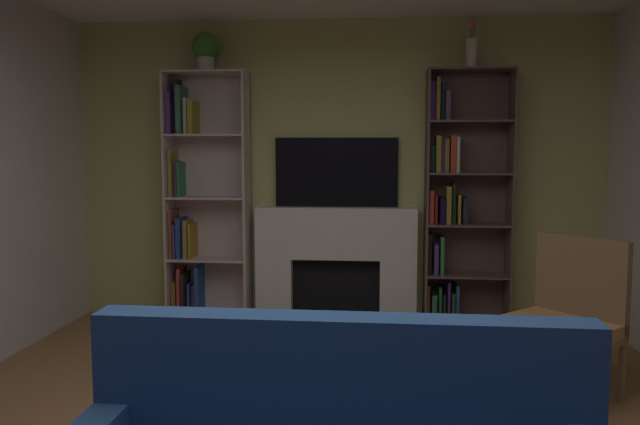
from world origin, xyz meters
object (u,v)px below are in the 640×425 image
bookshelf_right (457,201)px  potted_plant (206,49)px  armchair (562,318)px  tv (337,172)px  fireplace (336,262)px  vase_with_flowers (472,50)px  bookshelf_left (199,202)px

bookshelf_right → potted_plant: (-2.24, -0.04, 1.35)m
potted_plant → armchair: size_ratio=0.34×
tv → armchair: size_ratio=1.11×
armchair → bookshelf_right: bearing=105.5°
tv → bookshelf_right: 1.11m
fireplace → potted_plant: (-1.16, -0.04, 1.90)m
fireplace → bookshelf_right: 1.21m
bookshelf_right → vase_with_flowers: 1.31m
fireplace → armchair: 2.23m
bookshelf_left → vase_with_flowers: (2.42, -0.04, 1.33)m
bookshelf_left → vase_with_flowers: size_ratio=5.30×
bookshelf_right → armchair: 1.80m
fireplace → tv: (0.00, 0.08, 0.81)m
fireplace → armchair: size_ratio=1.55×
potted_plant → tv: bearing=5.9°
fireplace → vase_with_flowers: size_ratio=3.66×
fireplace → armchair: (1.52, -1.63, -0.04)m
tv → bookshelf_left: bookshelf_left is taller
bookshelf_left → fireplace: bearing=0.3°
bookshelf_left → bookshelf_right: size_ratio=1.00×
tv → armchair: (1.52, -1.71, -0.85)m
potted_plant → bookshelf_right: bearing=1.1°
fireplace → bookshelf_left: bookshelf_left is taller
bookshelf_right → tv: bearing=175.8°
bookshelf_left → potted_plant: bearing=-20.4°
armchair → bookshelf_left: bearing=149.7°
bookshelf_left → vase_with_flowers: bearing=-0.8°
fireplace → bookshelf_right: bookshelf_right is taller
fireplace → bookshelf_right: (1.07, -0.00, 0.56)m
potted_plant → vase_with_flowers: size_ratio=0.80×
fireplace → bookshelf_left: 1.37m
fireplace → bookshelf_right: bearing=-0.0°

